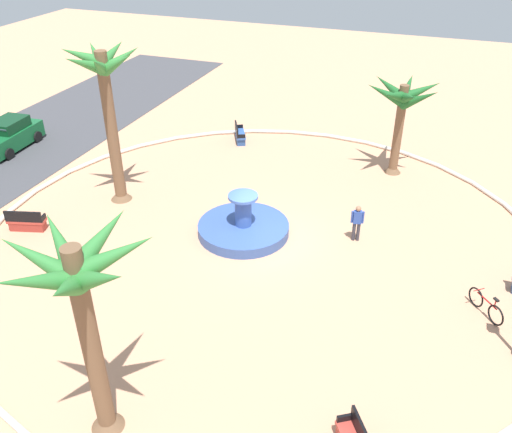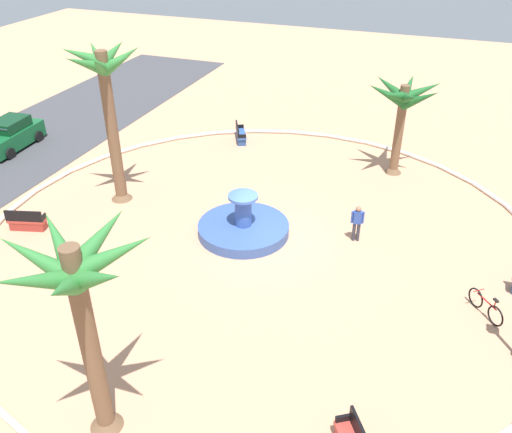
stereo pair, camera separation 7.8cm
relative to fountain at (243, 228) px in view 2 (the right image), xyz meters
name	(u,v)px [view 2 (the right image)]	position (x,y,z in m)	size (l,w,h in m)	color
ground_plane	(261,238)	(-0.10, -0.85, -0.28)	(80.00, 80.00, 0.00)	tan
plaza_curb	(261,236)	(-0.10, -0.85, -0.18)	(23.31, 23.31, 0.20)	silver
fountain	(243,228)	(0.00, 0.00, 0.00)	(3.85, 3.85, 1.85)	#38569E
palm_tree_near_fountain	(403,104)	(8.05, -5.10, 3.38)	(3.78, 3.63, 4.86)	brown
palm_tree_by_curb	(79,295)	(-10.26, -0.07, 4.27)	(3.72, 3.67, 6.15)	brown
palm_tree_mid_plaza	(107,93)	(0.82, 6.51, 4.86)	(3.48, 3.51, 7.18)	brown
bench_west	(27,222)	(-2.93, 8.78, 0.06)	(0.93, 1.68, 1.00)	#B73D33
bench_north	(241,136)	(9.11, 3.80, 0.06)	(1.65, 1.16, 1.00)	#335BA8
bicycle_red_frame	(486,306)	(-1.91, -9.62, 0.10)	(1.36, 1.14, 0.94)	black
person_cyclist_photo	(357,222)	(1.14, -4.55, 0.62)	(0.28, 0.52, 1.62)	#33333D
parked_car_second	(10,135)	(3.69, 15.47, 0.49)	(4.10, 2.12, 1.67)	#145B2D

